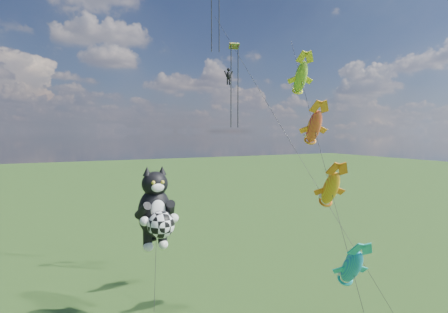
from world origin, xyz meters
name	(u,v)px	position (x,y,z in m)	size (l,w,h in m)	color
cat_kite_rig	(156,210)	(3.02, 5.43, 7.64)	(2.68, 4.20, 10.46)	brown
fish_windsock_rig	(322,157)	(12.26, 0.38, 11.13)	(5.60, 15.03, 19.83)	brown
parafoil_rig	(231,59)	(11.66, 11.57, 19.05)	(6.46, 16.61, 28.27)	brown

